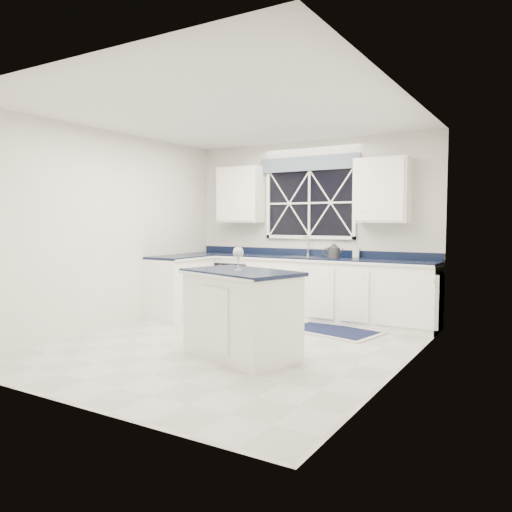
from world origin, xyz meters
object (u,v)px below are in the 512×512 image
Objects in this scene: faucet at (307,245)px; island at (241,313)px; wine_glass at (238,253)px; soap_bottle at (356,251)px; dishwasher at (241,286)px; kettle at (334,251)px.

island is (0.38, -2.47, -0.62)m from faucet.
wine_glass is 2.55m from soap_bottle.
wine_glass reaches higher than dishwasher.
kettle is 1.40× the size of soap_bottle.
faucet is 2.51m from wine_glass.
wine_glass is at bearing -99.53° from soap_bottle.
kettle is at bearing 86.17° from wine_glass.
wine_glass is (-0.15, -2.30, 0.09)m from kettle.
soap_bottle is at bearing 98.33° from island.
island is 2.36m from kettle.
faucet is 2.58m from island.
faucet reaches higher than kettle.
faucet is at bearing 116.01° from island.
soap_bottle is at bearing 1.54° from faucet.
wine_glass is at bearing -81.96° from faucet.
dishwasher is at bearing -169.98° from faucet.
dishwasher is 2.90× the size of kettle.
kettle is 0.34m from soap_bottle.
faucet reaches higher than island.
soap_bottle reaches higher than dishwasher.
kettle is 2.31m from wine_glass.
island is at bearing -81.25° from faucet.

